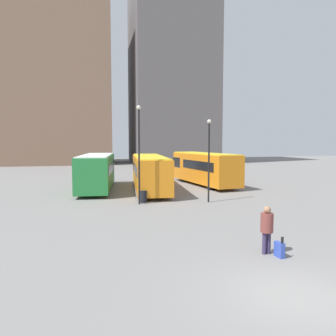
{
  "coord_description": "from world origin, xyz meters",
  "views": [
    {
      "loc": [
        -5.22,
        -7.68,
        4.2
      ],
      "look_at": [
        -0.01,
        15.84,
        2.28
      ],
      "focal_mm": 35.0,
      "sensor_mm": 36.0,
      "label": 1
    }
  ],
  "objects_px": {
    "lamp_post_1": "(209,154)",
    "bus_1": "(149,171)",
    "bus_2": "(204,168)",
    "trash_bin": "(143,196)",
    "traveler": "(267,226)",
    "bus_0": "(97,171)",
    "lamp_post_0": "(139,148)",
    "suitcase": "(279,250)"
  },
  "relations": [
    {
      "from": "traveler",
      "to": "trash_bin",
      "type": "relative_size",
      "value": 2.14
    },
    {
      "from": "bus_0",
      "to": "lamp_post_0",
      "type": "relative_size",
      "value": 1.53
    },
    {
      "from": "suitcase",
      "to": "lamp_post_1",
      "type": "xyz_separation_m",
      "value": [
        1.16,
        10.98,
        3.1
      ]
    },
    {
      "from": "bus_1",
      "to": "traveler",
      "type": "height_order",
      "value": "bus_1"
    },
    {
      "from": "bus_0",
      "to": "bus_1",
      "type": "xyz_separation_m",
      "value": [
        4.48,
        -1.05,
        -0.04
      ]
    },
    {
      "from": "bus_1",
      "to": "lamp_post_0",
      "type": "height_order",
      "value": "lamp_post_0"
    },
    {
      "from": "lamp_post_1",
      "to": "traveler",
      "type": "bearing_deg",
      "value": -97.79
    },
    {
      "from": "bus_1",
      "to": "bus_2",
      "type": "height_order",
      "value": "bus_2"
    },
    {
      "from": "bus_1",
      "to": "lamp_post_1",
      "type": "xyz_separation_m",
      "value": [
        3.09,
        -6.68,
        1.74
      ]
    },
    {
      "from": "lamp_post_1",
      "to": "bus_1",
      "type": "bearing_deg",
      "value": 114.83
    },
    {
      "from": "traveler",
      "to": "suitcase",
      "type": "distance_m",
      "value": 0.95
    },
    {
      "from": "suitcase",
      "to": "lamp_post_0",
      "type": "distance_m",
      "value": 12.35
    },
    {
      "from": "traveler",
      "to": "lamp_post_1",
      "type": "distance_m",
      "value": 10.89
    },
    {
      "from": "bus_1",
      "to": "trash_bin",
      "type": "xyz_separation_m",
      "value": [
        -1.39,
        -5.85,
        -1.21
      ]
    },
    {
      "from": "lamp_post_0",
      "to": "trash_bin",
      "type": "relative_size",
      "value": 7.78
    },
    {
      "from": "bus_2",
      "to": "trash_bin",
      "type": "relative_size",
      "value": 12.36
    },
    {
      "from": "lamp_post_0",
      "to": "lamp_post_1",
      "type": "bearing_deg",
      "value": -3.1
    },
    {
      "from": "lamp_post_0",
      "to": "trash_bin",
      "type": "height_order",
      "value": "lamp_post_0"
    },
    {
      "from": "bus_1",
      "to": "traveler",
      "type": "distance_m",
      "value": 17.32
    },
    {
      "from": "bus_1",
      "to": "traveler",
      "type": "bearing_deg",
      "value": -169.89
    },
    {
      "from": "trash_bin",
      "to": "traveler",
      "type": "bearing_deg",
      "value": -75.02
    },
    {
      "from": "bus_0",
      "to": "bus_2",
      "type": "bearing_deg",
      "value": -77.15
    },
    {
      "from": "bus_0",
      "to": "lamp_post_0",
      "type": "height_order",
      "value": "lamp_post_0"
    },
    {
      "from": "lamp_post_0",
      "to": "bus_2",
      "type": "bearing_deg",
      "value": 49.27
    },
    {
      "from": "suitcase",
      "to": "lamp_post_1",
      "type": "relative_size",
      "value": 0.14
    },
    {
      "from": "traveler",
      "to": "trash_bin",
      "type": "xyz_separation_m",
      "value": [
        -3.04,
        11.38,
        -0.66
      ]
    },
    {
      "from": "bus_0",
      "to": "lamp_post_1",
      "type": "bearing_deg",
      "value": -129.77
    },
    {
      "from": "bus_1",
      "to": "trash_bin",
      "type": "relative_size",
      "value": 14.06
    },
    {
      "from": "lamp_post_1",
      "to": "lamp_post_0",
      "type": "bearing_deg",
      "value": 176.9
    },
    {
      "from": "bus_0",
      "to": "bus_1",
      "type": "height_order",
      "value": "bus_0"
    },
    {
      "from": "suitcase",
      "to": "lamp_post_0",
      "type": "xyz_separation_m",
      "value": [
        -3.67,
        11.24,
        3.55
      ]
    },
    {
      "from": "bus_2",
      "to": "trash_bin",
      "type": "bearing_deg",
      "value": 130.66
    },
    {
      "from": "lamp_post_0",
      "to": "trash_bin",
      "type": "bearing_deg",
      "value": 58.9
    },
    {
      "from": "bus_2",
      "to": "suitcase",
      "type": "distance_m",
      "value": 20.4
    },
    {
      "from": "traveler",
      "to": "bus_2",
      "type": "bearing_deg",
      "value": -16.1
    },
    {
      "from": "bus_1",
      "to": "lamp_post_0",
      "type": "xyz_separation_m",
      "value": [
        -1.74,
        -6.42,
        2.19
      ]
    },
    {
      "from": "bus_1",
      "to": "bus_2",
      "type": "distance_m",
      "value": 6.23
    },
    {
      "from": "traveler",
      "to": "lamp_post_0",
      "type": "height_order",
      "value": "lamp_post_0"
    },
    {
      "from": "bus_0",
      "to": "lamp_post_1",
      "type": "distance_m",
      "value": 10.96
    },
    {
      "from": "bus_2",
      "to": "trash_bin",
      "type": "xyz_separation_m",
      "value": [
        -7.18,
        -8.17,
        -1.28
      ]
    },
    {
      "from": "bus_0",
      "to": "bus_2",
      "type": "distance_m",
      "value": 10.35
    },
    {
      "from": "suitcase",
      "to": "lamp_post_1",
      "type": "height_order",
      "value": "lamp_post_1"
    }
  ]
}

